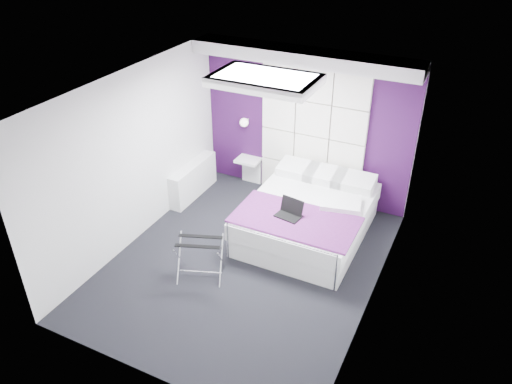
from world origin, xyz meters
TOP-DOWN VIEW (x-y plane):
  - floor at (0.00, 0.00)m, footprint 4.40×4.40m
  - ceiling at (0.00, 0.00)m, footprint 4.40×4.40m
  - wall_back at (0.00, 2.20)m, footprint 3.60×0.00m
  - wall_left at (-1.80, 0.00)m, footprint 0.00×4.40m
  - wall_right at (1.80, 0.00)m, footprint 0.00×4.40m
  - accent_wall at (0.00, 2.19)m, footprint 3.58×0.02m
  - soffit at (0.00, 1.95)m, footprint 3.58×0.50m
  - headboard at (0.15, 2.14)m, footprint 1.80×0.08m
  - skylight at (0.00, 0.60)m, footprint 1.36×0.86m
  - wall_lamp at (-1.05, 2.06)m, footprint 0.15×0.15m
  - radiator at (-1.69, 1.30)m, footprint 0.22×1.20m
  - bed at (0.53, 1.07)m, footprint 1.77×2.15m
  - nightstand at (-0.98, 2.02)m, footprint 0.42×0.32m
  - luggage_rack at (-0.44, -0.51)m, footprint 0.60×0.45m
  - laptop at (0.42, 0.59)m, footprint 0.36×0.26m

SIDE VIEW (x-z plane):
  - floor at x=0.00m, z-range 0.00..0.00m
  - luggage_rack at x=-0.44m, z-range 0.00..0.60m
  - radiator at x=-1.69m, z-range 0.00..0.60m
  - bed at x=0.53m, z-range -0.06..0.69m
  - nightstand at x=-0.98m, z-range 0.49..0.53m
  - laptop at x=0.42m, z-range 0.54..0.79m
  - headboard at x=0.15m, z-range 0.02..2.32m
  - wall_lamp at x=-1.05m, z-range 1.15..1.29m
  - wall_left at x=-1.80m, z-range -0.90..3.50m
  - wall_right at x=1.80m, z-range -0.90..3.50m
  - accent_wall at x=0.00m, z-range 0.01..2.59m
  - wall_back at x=0.00m, z-range -0.50..3.10m
  - soffit at x=0.00m, z-range 2.40..2.60m
  - skylight at x=0.00m, z-range 2.49..2.61m
  - ceiling at x=0.00m, z-range 2.60..2.60m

